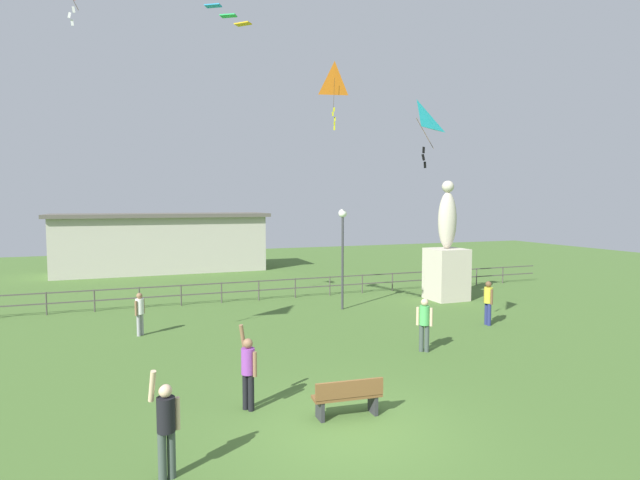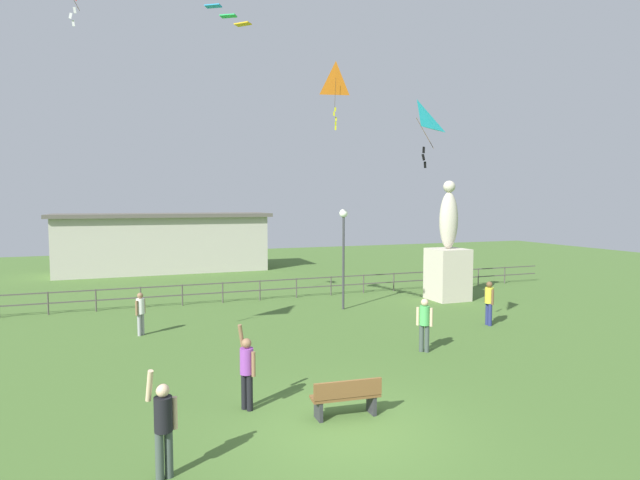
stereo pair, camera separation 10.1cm
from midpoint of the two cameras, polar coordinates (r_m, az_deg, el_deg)
ground_plane at (r=10.85m, az=3.61°, el=-20.79°), size 80.00×80.00×0.00m
statue_monument at (r=24.56m, az=14.40°, el=-2.32°), size 1.64×1.64×5.63m
lamppost at (r=21.52m, az=2.81°, el=0.40°), size 0.36×0.36×4.33m
park_bench at (r=11.25m, az=3.27°, el=-17.28°), size 1.53×0.54×0.85m
person_0 at (r=9.20m, az=-17.00°, el=-19.23°), size 0.52×0.30×1.90m
person_2 at (r=18.62m, az=-19.52°, el=-7.57°), size 0.33×0.36×1.49m
person_3 at (r=11.57m, az=-8.04°, el=-14.14°), size 0.34×0.49×1.89m
person_4 at (r=19.99m, az=18.74°, el=-6.47°), size 0.31×0.50×1.66m
person_5 at (r=15.98m, az=11.93°, el=-9.01°), size 0.40×0.36×1.66m
kite_1 at (r=16.02m, az=11.09°, el=13.28°), size 1.30×1.11×2.02m
kite_2 at (r=25.05m, az=1.93°, el=17.73°), size 1.11×0.70×3.19m
waterfront_railing at (r=23.60m, az=-11.10°, el=-5.50°), size 36.05×0.06×0.95m
pavilion_building at (r=35.13m, az=-17.13°, el=-0.24°), size 13.81×4.27×3.89m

